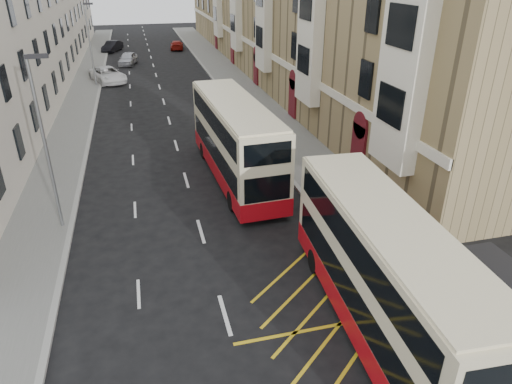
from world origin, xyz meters
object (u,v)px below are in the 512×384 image
object	(u,v)px
car_dark	(112,46)
pedestrian_mid	(507,315)
double_decker_front	(384,275)
pedestrian_far	(392,254)
white_van	(108,75)
double_decker_rear	(235,141)
street_lamp_near	(45,137)
car_silver	(128,59)
street_lamp_far	(90,40)
car_red	(177,45)
pedestrian_near	(462,322)

from	to	relation	value
car_dark	pedestrian_mid	bearing A→B (deg)	-55.78
double_decker_front	pedestrian_far	distance (m)	3.41
white_van	pedestrian_mid	bearing A→B (deg)	-92.73
double_decker_rear	pedestrian_mid	world-z (taller)	double_decker_rear
street_lamp_near	pedestrian_mid	size ratio (longest dim) A/B	4.76
car_silver	car_dark	distance (m)	11.32
street_lamp_far	car_red	xyz separation A→B (m)	(10.52, 21.58, -3.99)
street_lamp_far	pedestrian_near	world-z (taller)	street_lamp_far
double_decker_rear	pedestrian_far	distance (m)	11.65
double_decker_rear	pedestrian_near	xyz separation A→B (m)	(4.34, -14.79, -1.45)
street_lamp_far	car_dark	bearing A→B (deg)	87.03
car_silver	double_decker_front	bearing A→B (deg)	-67.78
pedestrian_mid	double_decker_front	bearing A→B (deg)	166.27
double_decker_rear	car_dark	xyz separation A→B (m)	(-8.12, 48.67, -1.62)
street_lamp_near	pedestrian_mid	distance (m)	19.37
pedestrian_near	car_dark	size ratio (longest dim) A/B	0.34
double_decker_front	car_silver	bearing A→B (deg)	102.46
white_van	car_red	size ratio (longest dim) A/B	1.30
street_lamp_near	car_silver	size ratio (longest dim) A/B	1.75
pedestrian_near	pedestrian_far	xyz separation A→B (m)	(-0.34, 3.92, 0.13)
white_van	car_silver	distance (m)	9.77
car_silver	double_decker_rear	bearing A→B (deg)	-67.73
white_van	car_silver	bearing A→B (deg)	56.38
street_lamp_near	street_lamp_far	distance (m)	30.00
street_lamp_far	white_van	size ratio (longest dim) A/B	1.37
car_silver	car_dark	size ratio (longest dim) A/B	0.99
street_lamp_near	white_van	world-z (taller)	street_lamp_near
street_lamp_far	car_dark	size ratio (longest dim) A/B	1.74
street_lamp_far	white_van	world-z (taller)	street_lamp_far
street_lamp_far	pedestrian_near	bearing A→B (deg)	-71.77
pedestrian_near	pedestrian_far	size ratio (longest dim) A/B	0.86
double_decker_rear	pedestrian_near	distance (m)	15.48
street_lamp_far	car_red	distance (m)	24.34
double_decker_front	pedestrian_far	world-z (taller)	double_decker_front
double_decker_front	car_red	distance (m)	61.55
pedestrian_near	white_van	xyz separation A→B (m)	(-12.45, 42.82, -0.11)
white_van	street_lamp_far	bearing A→B (deg)	-148.06
double_decker_rear	pedestrian_mid	distance (m)	16.13
street_lamp_near	pedestrian_far	world-z (taller)	street_lamp_near
double_decker_front	pedestrian_near	xyz separation A→B (m)	(2.25, -1.37, -1.33)
street_lamp_far	pedestrian_mid	bearing A→B (deg)	-69.86
double_decker_front	car_red	bearing A→B (deg)	94.28
street_lamp_near	car_red	xyz separation A→B (m)	(10.52, 51.58, -3.99)
car_silver	street_lamp_far	bearing A→B (deg)	-93.44
pedestrian_mid	car_dark	xyz separation A→B (m)	(-14.05, 63.60, -0.23)
pedestrian_near	street_lamp_far	bearing A→B (deg)	-108.55
white_van	car_dark	xyz separation A→B (m)	(0.00, 20.63, -0.05)
car_silver	car_dark	xyz separation A→B (m)	(-2.16, 11.11, -0.02)
pedestrian_far	car_silver	size ratio (longest dim) A/B	0.39
pedestrian_far	car_dark	world-z (taller)	pedestrian_far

